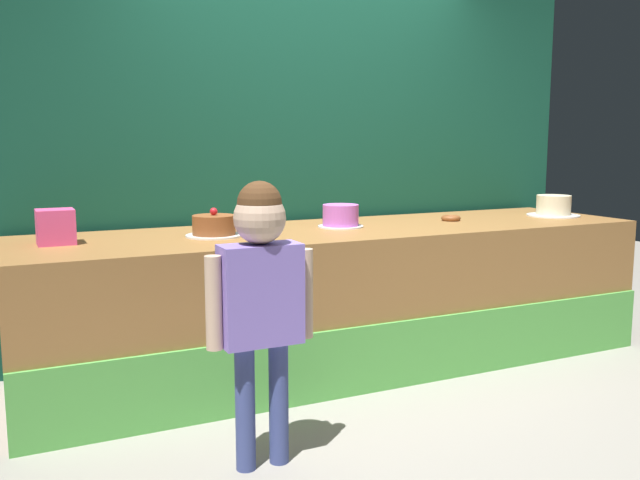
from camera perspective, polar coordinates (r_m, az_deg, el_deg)
name	(u,v)px	position (r m, az deg, el deg)	size (l,w,h in m)	color
ground_plane	(385,389)	(3.92, 5.40, -12.25)	(12.00, 12.00, 0.00)	gray
stage_platform	(344,297)	(4.21, 2.00, -4.76)	(3.82, 1.02, 0.85)	#9E6B38
curtain_backdrop	(303,120)	(4.64, -1.43, 9.92)	(4.25, 0.08, 3.01)	#144C38
child_figure	(261,285)	(2.83, -4.96, -3.79)	(0.47, 0.21, 1.21)	#3F4C8C
pink_box	(56,227)	(3.74, -21.13, 1.03)	(0.18, 0.17, 0.18)	#F24F93
donut	(451,218)	(4.59, 10.83, 1.80)	(0.13, 0.13, 0.03)	brown
cake_left	(214,226)	(3.82, -8.81, 1.14)	(0.31, 0.31, 0.16)	white
cake_center	(341,216)	(4.17, 1.73, 1.98)	(0.28, 0.28, 0.14)	white
cake_right	(554,207)	(5.05, 18.85, 2.65)	(0.36, 0.36, 0.14)	white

